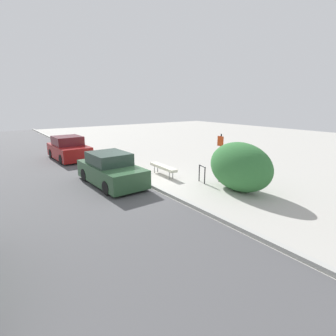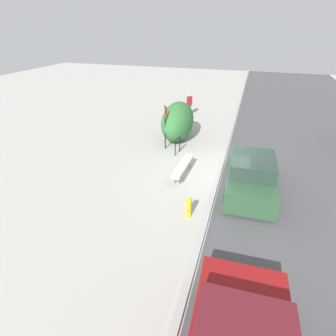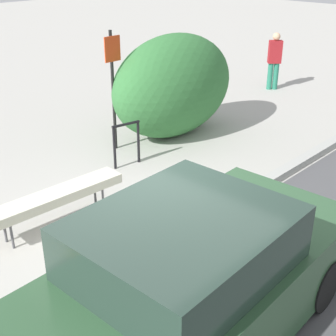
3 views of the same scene
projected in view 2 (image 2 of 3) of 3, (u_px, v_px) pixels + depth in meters
The scene contains 9 objects.
ground_plane at pixel (218, 175), 11.41m from camera, with size 60.00×60.00×0.00m, color #ADAAA3.
curb at pixel (219, 174), 11.38m from camera, with size 60.00×0.20×0.13m.
bench at pixel (183, 166), 11.20m from camera, with size 2.13×0.47×0.53m.
bike_rack at pixel (178, 144), 13.11m from camera, with size 0.55×0.16×0.83m.
sign_post at pixel (165, 123), 13.21m from camera, with size 0.36×0.08×2.30m.
fire_hydrant at pixel (189, 206), 8.81m from camera, with size 0.36×0.22×0.77m.
shrub_hedge at pixel (178, 122), 14.46m from camera, with size 3.06×1.66×2.11m.
pedestrian at pixel (189, 104), 18.42m from camera, with size 0.39×0.39×1.56m.
parked_car_near at pixel (251, 175), 10.15m from camera, with size 4.09×1.91×1.47m.
Camera 2 is at (-10.04, -0.84, 5.80)m, focal length 28.00 mm.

